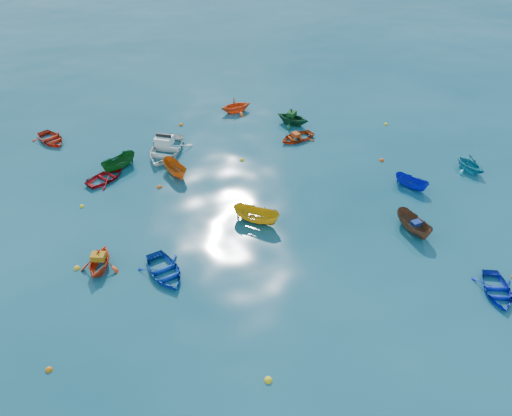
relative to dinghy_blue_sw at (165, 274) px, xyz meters
name	(u,v)px	position (x,y,z in m)	size (l,w,h in m)	color
ground	(294,262)	(6.78, -2.10, 0.00)	(160.00, 160.00, 0.00)	#0B3E50
dinghy_blue_sw	(165,274)	(0.00, 0.00, 0.00)	(2.32, 3.24, 0.67)	#0D37AC
sampan_brown_mid	(412,231)	(14.53, -2.69, 0.00)	(1.08, 2.86, 1.11)	brown
dinghy_blue_se	(496,293)	(15.12, -8.59, 0.00)	(2.06, 2.88, 0.60)	#0F22C3
dinghy_orange_w	(101,269)	(-3.05, 1.93, 0.00)	(2.16, 2.51, 1.32)	red
sampan_yellow_mid	(256,222)	(6.42, 2.07, 0.00)	(1.13, 3.01, 1.16)	#CA9412
dinghy_cyan_se	(468,170)	(22.58, 1.08, 0.00)	(2.13, 2.48, 1.30)	teal
dinghy_red_nw	(106,180)	(-0.96, 10.76, 0.00)	(2.06, 2.88, 0.60)	#A90E15
sampan_orange_n	(176,175)	(3.60, 9.34, 0.00)	(1.04, 2.75, 1.06)	#C75B12
dinghy_green_n	(292,124)	(14.66, 12.67, 0.00)	(2.38, 2.76, 1.45)	#114927
dinghy_red_ne	(297,139)	(13.72, 10.23, 0.00)	(2.08, 2.90, 0.60)	#BE390F
sampan_blue_far	(410,187)	(17.45, 1.11, 0.00)	(0.90, 2.40, 0.93)	#0E18B3
dinghy_red_far	(52,142)	(-3.71, 18.02, 0.00)	(2.23, 3.11, 0.65)	red
dinghy_orange_far	(236,112)	(11.36, 16.76, 0.00)	(2.29, 2.65, 1.40)	#F34F16
sampan_green_far	(120,169)	(0.22, 11.79, 0.00)	(1.06, 2.81, 1.09)	#114B1A
motorboat_white	(166,154)	(3.80, 12.46, 0.00)	(3.29, 4.60, 1.55)	white
tarp_blue_a	(416,223)	(14.53, -2.84, 0.69)	(0.56, 0.43, 0.27)	navy
tarp_orange_a	(98,257)	(-3.03, 1.97, 0.84)	(0.73, 0.55, 0.35)	orange
tarp_green_b	(292,114)	(14.61, 12.76, 0.91)	(0.75, 0.57, 0.36)	#114516
tarp_orange_b	(296,135)	(13.62, 10.22, 0.45)	(0.62, 0.47, 0.30)	#CB4514
buoy_or_a	(49,370)	(-6.40, -3.67, 0.00)	(0.32, 0.32, 0.32)	orange
buoy_ye_a	(268,380)	(2.15, -8.26, 0.00)	(0.37, 0.37, 0.37)	yellow
buoy_ye_b	(77,269)	(-4.24, 2.48, 0.00)	(0.34, 0.34, 0.34)	yellow
buoy_or_c	(160,187)	(2.10, 8.27, 0.00)	(0.34, 0.34, 0.34)	#E4510C
buoy_ye_c	(242,160)	(8.56, 9.17, 0.00)	(0.35, 0.35, 0.35)	yellow
buoy_or_d	(382,161)	(17.81, 4.78, 0.00)	(0.35, 0.35, 0.35)	#E4490C
buoy_ye_d	(82,207)	(-3.02, 8.23, 0.00)	(0.29, 0.29, 0.29)	yellow
buoy_or_e	(181,125)	(6.28, 16.40, 0.00)	(0.36, 0.36, 0.36)	#F15B0D
buoy_ye_e	(386,125)	(21.63, 9.34, 0.00)	(0.33, 0.33, 0.33)	yellow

